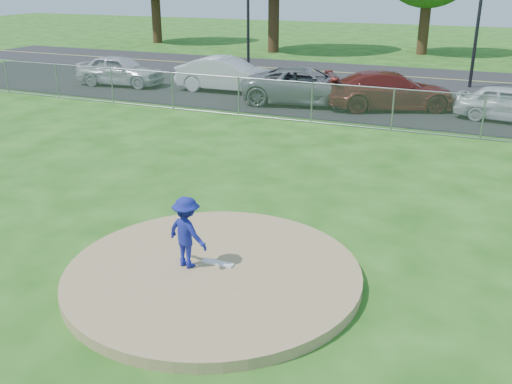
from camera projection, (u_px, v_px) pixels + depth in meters
ground at (350, 142)px, 19.05m from camera, size 120.00×120.00×0.00m
pitchers_mound at (213, 274)px, 10.42m from camera, size 5.40×5.40×0.20m
pitching_rubber at (218, 263)px, 10.55m from camera, size 0.60×0.15×0.04m
chain_link_fence at (365, 108)px, 20.50m from camera, size 40.00×0.06×1.50m
parking_lot at (387, 104)px, 24.64m from camera, size 50.00×8.00×0.01m
street at (414, 77)px, 31.08m from camera, size 60.00×7.00×0.01m
traffic_signal_left at (252, 11)px, 31.38m from camera, size 1.28×0.20×5.60m
pitcher at (187, 232)px, 10.27m from camera, size 0.97×0.71×1.34m
traffic_cone at (276, 90)px, 25.39m from camera, size 0.41×0.41×0.79m
parked_car_silver at (120, 70)px, 28.48m from camera, size 4.53×2.13×1.50m
parked_car_white at (227, 74)px, 26.98m from camera, size 4.89×1.83×1.59m
parked_car_gray at (307, 86)px, 24.34m from camera, size 5.82×3.42×1.52m
parked_car_darkred at (390, 90)px, 23.40m from camera, size 5.69×4.11×1.53m
parked_car_pearl at (510, 104)px, 21.46m from camera, size 4.06×2.05×1.33m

